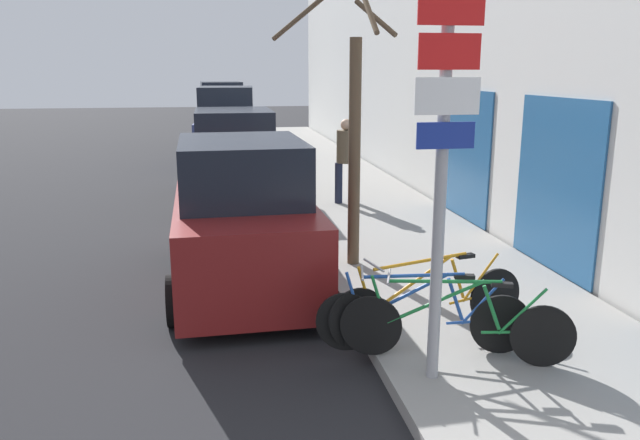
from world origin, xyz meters
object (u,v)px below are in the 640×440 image
at_px(pedestrian_near, 346,155).
at_px(parked_car_2, 228,130).
at_px(signpost, 442,167).
at_px(parked_car_1, 235,160).
at_px(parked_car_3, 222,117).
at_px(bicycle_1, 423,318).
at_px(bicycle_0, 455,325).
at_px(bicycle_2, 430,302).
at_px(parked_car_0, 242,220).
at_px(street_tree, 353,133).

bearing_deg(pedestrian_near, parked_car_2, 105.74).
xyz_separation_m(signpost, parked_car_1, (-1.49, 9.14, -1.18)).
distance_m(parked_car_2, parked_car_3, 5.49).
relative_size(bicycle_1, parked_car_3, 0.44).
xyz_separation_m(bicycle_0, bicycle_1, (-0.25, 0.25, -0.00)).
distance_m(signpost, bicycle_0, 1.68).
xyz_separation_m(parked_car_1, parked_car_2, (0.00, 5.75, 0.14)).
bearing_deg(bicycle_2, bicycle_1, 139.82).
bearing_deg(parked_car_3, parked_car_0, -92.31).
relative_size(bicycle_1, parked_car_0, 0.51).
bearing_deg(street_tree, bicycle_1, -88.77).
height_order(parked_car_1, street_tree, street_tree).
bearing_deg(parked_car_2, bicycle_2, -78.91).
relative_size(bicycle_2, parked_car_2, 0.49).
bearing_deg(pedestrian_near, bicycle_0, -96.43).
height_order(parked_car_0, parked_car_3, parked_car_3).
xyz_separation_m(bicycle_1, bicycle_2, (0.20, 0.38, 0.02)).
height_order(bicycle_2, parked_car_3, parked_car_3).
height_order(parked_car_0, parked_car_1, parked_car_1).
relative_size(parked_car_0, parked_car_1, 0.95).
bearing_deg(parked_car_0, parked_car_1, 87.45).
bearing_deg(pedestrian_near, bicycle_1, -98.47).
height_order(parked_car_2, pedestrian_near, parked_car_2).
bearing_deg(bicycle_0, signpost, 150.71).
bearing_deg(pedestrian_near, parked_car_1, 149.16).
relative_size(signpost, pedestrian_near, 1.97).
xyz_separation_m(signpost, bicycle_2, (0.28, 0.92, -1.61)).
relative_size(bicycle_0, parked_car_0, 0.51).
xyz_separation_m(bicycle_1, parked_car_1, (-1.58, 8.60, 0.44)).
relative_size(parked_car_3, street_tree, 1.16).
distance_m(bicycle_2, parked_car_3, 19.56).
bearing_deg(parked_car_1, parked_car_2, 89.95).
bearing_deg(bicycle_2, parked_car_3, -6.65).
relative_size(signpost, bicycle_2, 1.53).
relative_size(signpost, bicycle_0, 1.63).
xyz_separation_m(parked_car_3, street_tree, (1.60, -16.78, 0.96)).
distance_m(signpost, bicycle_1, 1.72).
distance_m(bicycle_1, parked_car_1, 8.75).
distance_m(bicycle_1, parked_car_0, 3.27).
bearing_deg(street_tree, parked_car_0, -169.96).
bearing_deg(pedestrian_near, signpost, -98.66).
relative_size(signpost, parked_car_1, 0.80).
height_order(signpost, bicycle_2, signpost).
bearing_deg(bicycle_2, bicycle_0, 172.07).
height_order(bicycle_1, pedestrian_near, pedestrian_near).
bearing_deg(signpost, parked_car_0, 115.77).
distance_m(bicycle_2, pedestrian_near, 7.02).
bearing_deg(parked_car_2, parked_car_0, -86.68).
distance_m(bicycle_1, bicycle_2, 0.43).
height_order(parked_car_2, parked_car_3, parked_car_3).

